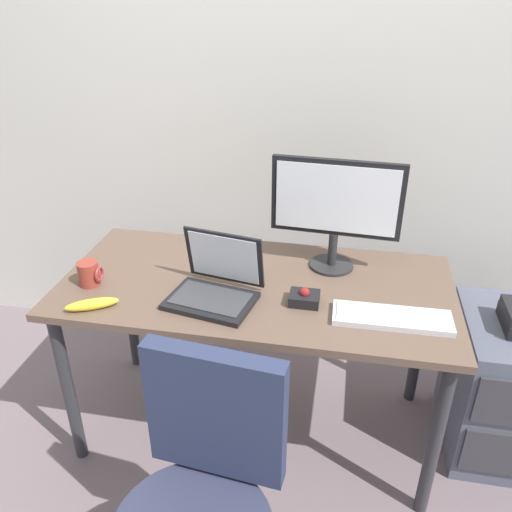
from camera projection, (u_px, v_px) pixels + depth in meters
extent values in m
plane|color=slate|center=(256.00, 424.00, 2.40)|extent=(8.00, 8.00, 0.00)
cube|color=beige|center=(285.00, 81.00, 2.36)|extent=(6.00, 0.10, 2.80)
cube|color=brown|center=(256.00, 286.00, 2.05)|extent=(1.53, 0.74, 0.03)
cylinder|color=#2D2D33|center=(68.00, 390.00, 2.08)|extent=(0.05, 0.05, 0.73)
cylinder|color=#2D2D33|center=(435.00, 441.00, 1.84)|extent=(0.05, 0.05, 0.73)
cylinder|color=#2D2D33|center=(130.00, 305.00, 2.61)|extent=(0.05, 0.05, 0.73)
cylinder|color=#2D2D33|center=(420.00, 337.00, 2.38)|extent=(0.05, 0.05, 0.73)
cube|color=#525768|center=(505.00, 385.00, 2.18)|extent=(0.42, 0.52, 0.62)
cube|color=black|center=(512.00, 311.00, 1.99)|extent=(0.05, 0.18, 0.04)
cube|color=#2A3351|center=(215.00, 413.00, 1.44)|extent=(0.40, 0.10, 0.42)
cylinder|color=#262628|center=(331.00, 265.00, 2.15)|extent=(0.18, 0.18, 0.01)
cylinder|color=#262628|center=(333.00, 249.00, 2.12)|extent=(0.04, 0.04, 0.14)
cube|color=black|center=(337.00, 198.00, 2.01)|extent=(0.51, 0.06, 0.31)
cube|color=white|center=(336.00, 199.00, 2.00)|extent=(0.47, 0.04, 0.27)
cube|color=silver|center=(392.00, 318.00, 1.81)|extent=(0.41, 0.14, 0.02)
cube|color=white|center=(392.00, 315.00, 1.80)|extent=(0.38, 0.12, 0.01)
cube|color=black|center=(211.00, 301.00, 1.91)|extent=(0.35, 0.27, 0.02)
cube|color=#38383D|center=(211.00, 298.00, 1.90)|extent=(0.30, 0.21, 0.00)
cube|color=black|center=(224.00, 257.00, 1.96)|extent=(0.31, 0.10, 0.22)
cube|color=silver|center=(224.00, 258.00, 1.95)|extent=(0.27, 0.09, 0.19)
cube|color=black|center=(304.00, 298.00, 1.90)|extent=(0.11, 0.09, 0.04)
sphere|color=maroon|center=(305.00, 292.00, 1.89)|extent=(0.04, 0.04, 0.04)
cylinder|color=maroon|center=(89.00, 273.00, 2.01)|extent=(0.08, 0.08, 0.10)
torus|color=maroon|center=(99.00, 274.00, 2.00)|extent=(0.01, 0.06, 0.06)
ellipsoid|color=yellow|center=(92.00, 304.00, 1.87)|extent=(0.19, 0.13, 0.04)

